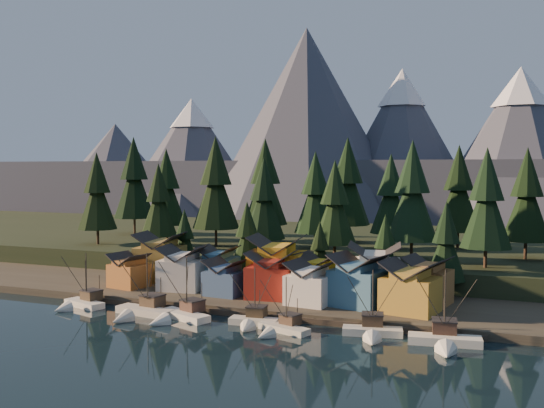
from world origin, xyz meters
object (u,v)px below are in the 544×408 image
at_px(boat_4, 280,322).
at_px(boat_6, 445,331).
at_px(boat_1, 140,304).
at_px(boat_2, 179,308).
at_px(boat_0, 80,296).
at_px(boat_5, 373,323).
at_px(house_front_0, 129,269).
at_px(boat_3, 252,313).
at_px(house_back_0, 160,256).
at_px(house_front_1, 182,267).
at_px(house_back_1, 218,265).

height_order(boat_4, boat_6, boat_6).
distance_m(boat_1, boat_2, 7.97).
bearing_deg(boat_6, boat_0, 171.70).
relative_size(boat_5, house_front_0, 1.41).
distance_m(boat_6, house_front_0, 68.08).
bearing_deg(boat_3, boat_1, 177.95).
xyz_separation_m(boat_0, house_back_0, (3.37, 23.20, 4.83)).
xyz_separation_m(boat_5, boat_6, (11.28, -1.23, 0.12)).
distance_m(boat_5, house_front_1, 46.21).
bearing_deg(boat_2, house_back_1, 120.11).
bearing_deg(boat_3, boat_5, -2.95).
bearing_deg(house_front_1, house_front_0, -176.97).
distance_m(boat_1, house_back_0, 27.39).
height_order(boat_0, house_front_0, boat_0).
bearing_deg(house_back_1, house_front_0, -158.61).
distance_m(boat_1, house_front_1, 18.15).
distance_m(boat_3, boat_5, 20.43).
relative_size(boat_0, boat_1, 0.90).
height_order(boat_3, boat_6, boat_6).
bearing_deg(boat_1, house_front_1, 102.60).
relative_size(boat_0, boat_6, 0.91).
xyz_separation_m(house_back_0, house_back_1, (15.23, -1.33, -1.12)).
relative_size(boat_1, house_back_1, 1.51).
bearing_deg(house_front_1, boat_3, -42.52).
relative_size(boat_1, boat_6, 1.02).
xyz_separation_m(boat_5, house_front_1, (-43.42, 15.31, 3.97)).
distance_m(boat_2, boat_6, 45.33).
bearing_deg(boat_5, boat_6, -18.10).
distance_m(boat_3, house_back_0, 40.43).
height_order(boat_2, boat_4, boat_2).
height_order(house_back_0, house_back_1, house_back_0).
distance_m(boat_3, house_front_1, 28.48).
bearing_deg(boat_6, boat_5, 165.66).
height_order(boat_6, house_front_0, boat_6).
xyz_separation_m(boat_1, boat_4, (27.55, -1.06, -0.45)).
bearing_deg(boat_2, boat_3, 25.91).
xyz_separation_m(boat_3, house_front_0, (-34.78, 14.16, 3.10)).
bearing_deg(boat_4, boat_0, -164.64).
bearing_deg(boat_0, boat_2, 13.32).
bearing_deg(boat_5, boat_2, 171.94).
bearing_deg(boat_4, boat_6, 23.46).
bearing_deg(house_back_1, boat_6, -26.77).
bearing_deg(boat_1, boat_3, 11.65).
xyz_separation_m(boat_2, house_back_0, (-19.15, 24.45, 4.91)).
distance_m(boat_2, house_back_0, 31.44).
bearing_deg(boat_5, house_back_0, 145.48).
height_order(boat_2, house_back_1, boat_2).
distance_m(boat_0, house_back_1, 28.95).
bearing_deg(boat_6, boat_4, 176.73).
bearing_deg(boat_6, boat_3, 171.43).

